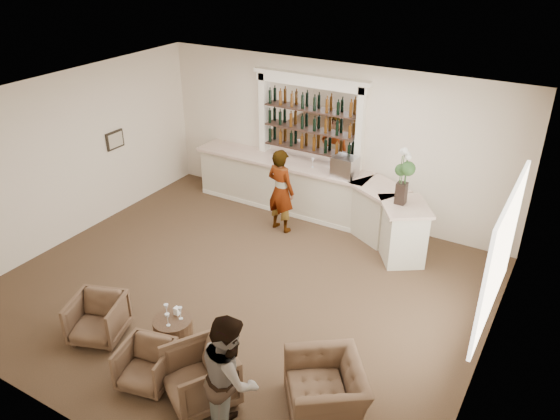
{
  "coord_description": "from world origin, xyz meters",
  "views": [
    {
      "loc": [
        4.59,
        -6.43,
        5.62
      ],
      "look_at": [
        0.26,
        0.9,
        1.23
      ],
      "focal_mm": 35.0,
      "sensor_mm": 36.0,
      "label": 1
    }
  ],
  "objects_px": {
    "armchair_right": "(200,377)",
    "espresso_machine": "(345,167)",
    "cocktail_table": "(174,333)",
    "armchair_far": "(326,390)",
    "guest": "(231,376)",
    "flower_vase": "(404,173)",
    "sommelier": "(281,191)",
    "armchair_center": "(146,365)",
    "armchair_left": "(98,318)",
    "bar_counter": "(313,194)"
  },
  "relations": [
    {
      "from": "guest",
      "to": "armchair_right",
      "type": "xyz_separation_m",
      "value": [
        -0.65,
        0.19,
        -0.48
      ]
    },
    {
      "from": "sommelier",
      "to": "armchair_far",
      "type": "bearing_deg",
      "value": 137.85
    },
    {
      "from": "armchair_center",
      "to": "flower_vase",
      "type": "height_order",
      "value": "flower_vase"
    },
    {
      "from": "cocktail_table",
      "to": "flower_vase",
      "type": "relative_size",
      "value": 0.54
    },
    {
      "from": "guest",
      "to": "armchair_left",
      "type": "height_order",
      "value": "guest"
    },
    {
      "from": "sommelier",
      "to": "armchair_left",
      "type": "bearing_deg",
      "value": 91.9
    },
    {
      "from": "armchair_center",
      "to": "armchair_right",
      "type": "xyz_separation_m",
      "value": [
        0.82,
        0.14,
        0.07
      ]
    },
    {
      "from": "bar_counter",
      "to": "armchair_center",
      "type": "height_order",
      "value": "bar_counter"
    },
    {
      "from": "bar_counter",
      "to": "cocktail_table",
      "type": "bearing_deg",
      "value": -88.38
    },
    {
      "from": "armchair_left",
      "to": "armchair_far",
      "type": "xyz_separation_m",
      "value": [
        3.63,
        0.46,
        0.0
      ]
    },
    {
      "from": "espresso_machine",
      "to": "sommelier",
      "type": "bearing_deg",
      "value": -137.81
    },
    {
      "from": "bar_counter",
      "to": "armchair_left",
      "type": "relative_size",
      "value": 7.39
    },
    {
      "from": "armchair_left",
      "to": "espresso_machine",
      "type": "distance_m",
      "value": 5.52
    },
    {
      "from": "armchair_left",
      "to": "armchair_far",
      "type": "relative_size",
      "value": 0.71
    },
    {
      "from": "bar_counter",
      "to": "flower_vase",
      "type": "relative_size",
      "value": 5.27
    },
    {
      "from": "armchair_far",
      "to": "guest",
      "type": "bearing_deg",
      "value": -82.08
    },
    {
      "from": "armchair_far",
      "to": "flower_vase",
      "type": "height_order",
      "value": "flower_vase"
    },
    {
      "from": "armchair_right",
      "to": "flower_vase",
      "type": "bearing_deg",
      "value": 109.15
    },
    {
      "from": "guest",
      "to": "armchair_right",
      "type": "distance_m",
      "value": 0.83
    },
    {
      "from": "armchair_right",
      "to": "espresso_machine",
      "type": "relative_size",
      "value": 1.83
    },
    {
      "from": "guest",
      "to": "armchair_right",
      "type": "bearing_deg",
      "value": 38.61
    },
    {
      "from": "armchair_right",
      "to": "guest",
      "type": "bearing_deg",
      "value": 14.57
    },
    {
      "from": "armchair_right",
      "to": "flower_vase",
      "type": "relative_size",
      "value": 0.8
    },
    {
      "from": "sommelier",
      "to": "armchair_center",
      "type": "xyz_separation_m",
      "value": [
        0.63,
        -4.7,
        -0.57
      ]
    },
    {
      "from": "guest",
      "to": "armchair_left",
      "type": "xyz_separation_m",
      "value": [
        -2.77,
        0.4,
        -0.53
      ]
    },
    {
      "from": "guest",
      "to": "flower_vase",
      "type": "xyz_separation_m",
      "value": [
        0.33,
        4.94,
        0.87
      ]
    },
    {
      "from": "sommelier",
      "to": "armchair_right",
      "type": "distance_m",
      "value": 4.82
    },
    {
      "from": "sommelier",
      "to": "armchair_left",
      "type": "distance_m",
      "value": 4.44
    },
    {
      "from": "armchair_left",
      "to": "flower_vase",
      "type": "bearing_deg",
      "value": 35.4
    },
    {
      "from": "sommelier",
      "to": "armchair_center",
      "type": "relative_size",
      "value": 2.53
    },
    {
      "from": "armchair_right",
      "to": "armchair_far",
      "type": "height_order",
      "value": "armchair_right"
    },
    {
      "from": "armchair_right",
      "to": "espresso_machine",
      "type": "xyz_separation_m",
      "value": [
        -0.42,
        5.36,
        0.95
      ]
    },
    {
      "from": "armchair_center",
      "to": "armchair_far",
      "type": "bearing_deg",
      "value": 6.44
    },
    {
      "from": "cocktail_table",
      "to": "armchair_left",
      "type": "relative_size",
      "value": 0.75
    },
    {
      "from": "guest",
      "to": "armchair_far",
      "type": "xyz_separation_m",
      "value": [
        0.86,
        0.86,
        -0.52
      ]
    },
    {
      "from": "cocktail_table",
      "to": "armchair_right",
      "type": "xyz_separation_m",
      "value": [
        0.99,
        -0.63,
        0.14
      ]
    },
    {
      "from": "armchair_far",
      "to": "espresso_machine",
      "type": "distance_m",
      "value": 5.17
    },
    {
      "from": "bar_counter",
      "to": "armchair_left",
      "type": "bearing_deg",
      "value": -100.97
    },
    {
      "from": "cocktail_table",
      "to": "armchair_center",
      "type": "relative_size",
      "value": 0.83
    },
    {
      "from": "armchair_left",
      "to": "armchair_center",
      "type": "xyz_separation_m",
      "value": [
        1.3,
        -0.35,
        -0.03
      ]
    },
    {
      "from": "cocktail_table",
      "to": "armchair_right",
      "type": "relative_size",
      "value": 0.67
    },
    {
      "from": "armchair_left",
      "to": "armchair_center",
      "type": "bearing_deg",
      "value": -35.17
    },
    {
      "from": "armchair_center",
      "to": "espresso_machine",
      "type": "relative_size",
      "value": 1.48
    },
    {
      "from": "espresso_machine",
      "to": "armchair_right",
      "type": "bearing_deg",
      "value": -80.83
    },
    {
      "from": "armchair_center",
      "to": "armchair_right",
      "type": "distance_m",
      "value": 0.84
    },
    {
      "from": "armchair_left",
      "to": "armchair_far",
      "type": "distance_m",
      "value": 3.66
    },
    {
      "from": "sommelier",
      "to": "armchair_left",
      "type": "relative_size",
      "value": 2.29
    },
    {
      "from": "sommelier",
      "to": "armchair_center",
      "type": "bearing_deg",
      "value": 108.31
    },
    {
      "from": "armchair_center",
      "to": "espresso_machine",
      "type": "distance_m",
      "value": 5.61
    },
    {
      "from": "cocktail_table",
      "to": "armchair_far",
      "type": "height_order",
      "value": "armchair_far"
    }
  ]
}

